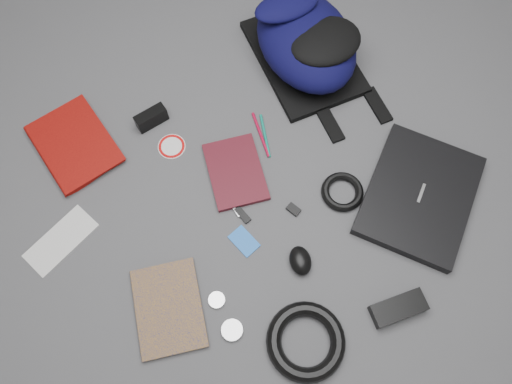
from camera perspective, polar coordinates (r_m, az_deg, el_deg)
ground at (r=1.41m, az=0.00°, el=-0.30°), size 4.00×4.00×0.00m
backpack at (r=1.57m, az=5.75°, el=16.85°), size 0.37×0.48×0.18m
laptop at (r=1.46m, az=18.16°, el=-0.37°), size 0.45×0.42×0.04m
textbook_red at (r=1.56m, az=-23.07°, el=3.14°), size 0.20×0.27×0.03m
comic_book at (r=1.35m, az=-13.57°, el=-13.59°), size 0.24×0.28×0.02m
envelope at (r=1.46m, az=-21.40°, el=-5.17°), size 0.21×0.13×0.00m
dvd_case at (r=1.43m, az=-2.36°, el=2.31°), size 0.21×0.25×0.02m
compact_camera at (r=1.52m, az=-11.88°, el=8.27°), size 0.10×0.04×0.05m
sticker_disc at (r=1.49m, az=-9.61°, el=5.15°), size 0.11×0.11×0.00m
pen_teal at (r=1.48m, az=1.04°, el=6.45°), size 0.07×0.13×0.01m
pen_red at (r=1.48m, az=0.55°, el=6.57°), size 0.05×0.15×0.01m
id_badge at (r=1.36m, az=-1.38°, el=-5.64°), size 0.06×0.09×0.00m
usb_black at (r=1.38m, az=-1.54°, el=-2.63°), size 0.02×0.05×0.01m
usb_silver at (r=1.39m, az=-2.17°, el=-2.07°), size 0.02×0.04×0.01m
key_fob at (r=1.39m, az=4.31°, el=-2.00°), size 0.03×0.04×0.01m
mouse at (r=1.33m, az=5.09°, el=-7.82°), size 0.08×0.10×0.04m
headphone_left at (r=1.33m, az=-4.51°, el=-12.20°), size 0.06×0.06×0.01m
headphone_right at (r=1.31m, az=-2.75°, el=-15.49°), size 0.07×0.07×0.01m
cable_coil at (r=1.42m, az=9.84°, el=0.03°), size 0.13×0.13×0.02m
power_brick at (r=1.36m, az=15.95°, el=-12.65°), size 0.15×0.09×0.03m
power_cord_coil at (r=1.30m, az=5.72°, el=-16.63°), size 0.25×0.25×0.04m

